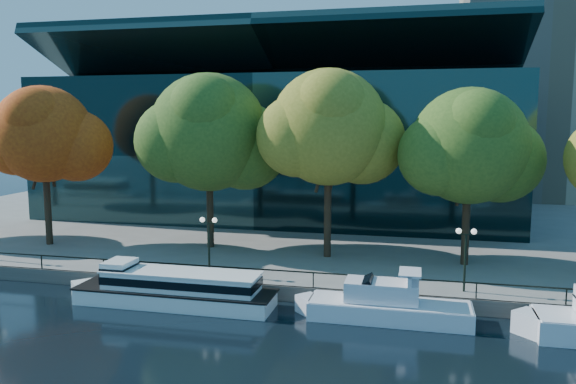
% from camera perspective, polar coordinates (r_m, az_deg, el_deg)
% --- Properties ---
extents(ground, '(160.00, 160.00, 0.00)m').
position_cam_1_polar(ground, '(35.25, -6.63, -12.09)').
color(ground, black).
rests_on(ground, ground).
extents(promenade, '(90.00, 67.08, 1.00)m').
position_cam_1_polar(promenade, '(69.45, 3.55, -1.83)').
color(promenade, slate).
rests_on(promenade, ground).
extents(railing, '(88.20, 0.08, 0.99)m').
position_cam_1_polar(railing, '(37.60, -4.99, -7.71)').
color(railing, black).
rests_on(railing, promenade).
extents(convention_building, '(50.00, 24.57, 21.43)m').
position_cam_1_polar(convention_building, '(64.92, -0.57, 4.64)').
color(convention_building, black).
rests_on(convention_building, ground).
extents(tour_boat, '(14.09, 3.14, 2.67)m').
position_cam_1_polar(tour_boat, '(36.90, -11.91, -9.44)').
color(tour_boat, white).
rests_on(tour_boat, ground).
extents(cruiser_near, '(10.45, 2.69, 3.03)m').
position_cam_1_polar(cruiser_near, '(34.09, 9.56, -11.17)').
color(cruiser_near, white).
rests_on(cruiser_near, ground).
extents(tree_1, '(10.16, 8.33, 13.51)m').
position_cam_1_polar(tree_1, '(51.53, -23.45, 5.22)').
color(tree_1, black).
rests_on(tree_1, promenade).
extents(tree_2, '(12.12, 9.94, 14.48)m').
position_cam_1_polar(tree_2, '(46.63, -7.86, 5.77)').
color(tree_2, black).
rests_on(tree_2, promenade).
extents(tree_3, '(11.16, 9.15, 14.57)m').
position_cam_1_polar(tree_3, '(43.06, 4.36, 6.32)').
color(tree_3, black).
rests_on(tree_3, promenade).
extents(tree_4, '(10.57, 8.67, 13.03)m').
position_cam_1_polar(tree_4, '(42.71, 18.15, 4.22)').
color(tree_4, black).
rests_on(tree_4, promenade).
extents(lamp_1, '(1.26, 0.36, 4.03)m').
position_cam_1_polar(lamp_1, '(39.12, -8.06, -4.08)').
color(lamp_1, black).
rests_on(lamp_1, promenade).
extents(lamp_2, '(1.26, 0.36, 4.03)m').
position_cam_1_polar(lamp_2, '(36.67, 17.61, -5.15)').
color(lamp_2, black).
rests_on(lamp_2, promenade).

